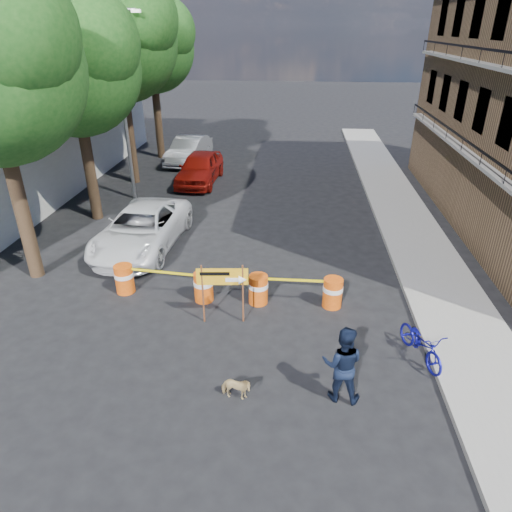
% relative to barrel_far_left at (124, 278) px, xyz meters
% --- Properties ---
extents(ground, '(120.00, 120.00, 0.00)m').
position_rel_barrel_far_left_xyz_m(ground, '(3.53, -1.23, -0.47)').
color(ground, black).
rests_on(ground, ground).
extents(sidewalk_east, '(2.40, 40.00, 0.15)m').
position_rel_barrel_far_left_xyz_m(sidewalk_east, '(9.73, 4.77, -0.40)').
color(sidewalk_east, gray).
rests_on(sidewalk_east, ground).
extents(tree_mid_a, '(5.25, 5.00, 8.68)m').
position_rel_barrel_far_left_xyz_m(tree_mid_a, '(-3.21, 5.77, 5.53)').
color(tree_mid_a, '#332316').
rests_on(tree_mid_a, ground).
extents(tree_mid_b, '(5.67, 5.40, 9.62)m').
position_rel_barrel_far_left_xyz_m(tree_mid_b, '(-3.20, 10.77, 6.24)').
color(tree_mid_b, '#332316').
rests_on(tree_mid_b, ground).
extents(tree_far, '(5.04, 4.80, 8.84)m').
position_rel_barrel_far_left_xyz_m(tree_far, '(-3.21, 15.77, 5.74)').
color(tree_far, '#332316').
rests_on(tree_far, ground).
extents(streetlamp, '(1.25, 0.18, 8.00)m').
position_rel_barrel_far_left_xyz_m(streetlamp, '(-2.41, 8.27, 3.90)').
color(streetlamp, gray).
rests_on(streetlamp, ground).
extents(barrel_far_left, '(0.58, 0.58, 0.90)m').
position_rel_barrel_far_left_xyz_m(barrel_far_left, '(0.00, 0.00, 0.00)').
color(barrel_far_left, '#D14A0C').
rests_on(barrel_far_left, ground).
extents(barrel_mid_left, '(0.58, 0.58, 0.90)m').
position_rel_barrel_far_left_xyz_m(barrel_mid_left, '(2.50, -0.25, 0.00)').
color(barrel_mid_left, '#D14A0C').
rests_on(barrel_mid_left, ground).
extents(barrel_mid_right, '(0.58, 0.58, 0.90)m').
position_rel_barrel_far_left_xyz_m(barrel_mid_right, '(4.12, -0.25, 0.00)').
color(barrel_mid_right, '#D14A0C').
rests_on(barrel_mid_right, ground).
extents(barrel_far_right, '(0.58, 0.58, 0.90)m').
position_rel_barrel_far_left_xyz_m(barrel_far_right, '(6.28, -0.25, 0.00)').
color(barrel_far_right, '#D14A0C').
rests_on(barrel_far_right, ground).
extents(detour_sign, '(1.37, 0.28, 1.77)m').
position_rel_barrel_far_left_xyz_m(detour_sign, '(3.42, -1.29, 0.82)').
color(detour_sign, '#592D19').
rests_on(detour_sign, ground).
extents(pedestrian, '(0.97, 0.81, 1.83)m').
position_rel_barrel_far_left_xyz_m(pedestrian, '(6.23, -3.92, 0.45)').
color(pedestrian, black).
rests_on(pedestrian, ground).
extents(bicycle, '(0.89, 1.08, 1.76)m').
position_rel_barrel_far_left_xyz_m(bicycle, '(8.29, -2.42, 0.41)').
color(bicycle, '#121292').
rests_on(bicycle, ground).
extents(dog, '(0.72, 0.39, 0.58)m').
position_rel_barrel_far_left_xyz_m(dog, '(3.97, -4.19, -0.18)').
color(dog, tan).
rests_on(dog, ground).
extents(suv_white, '(2.80, 5.52, 1.50)m').
position_rel_barrel_far_left_xyz_m(suv_white, '(-0.41, 3.13, 0.28)').
color(suv_white, white).
rests_on(suv_white, ground).
extents(sedan_red, '(2.04, 4.67, 1.56)m').
position_rel_barrel_far_left_xyz_m(sedan_red, '(0.15, 10.96, 0.31)').
color(sedan_red, maroon).
rests_on(sedan_red, ground).
extents(sedan_silver, '(2.12, 4.70, 1.50)m').
position_rel_barrel_far_left_xyz_m(sedan_silver, '(-1.27, 14.74, 0.28)').
color(sedan_silver, '#9D9FA4').
rests_on(sedan_silver, ground).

